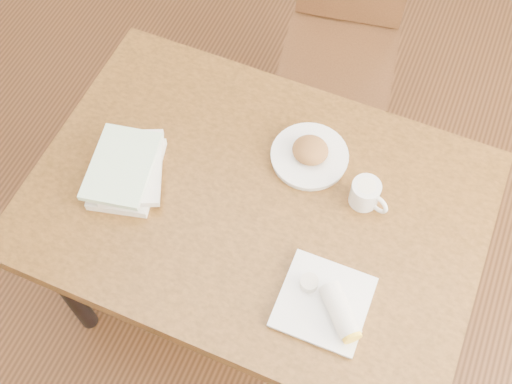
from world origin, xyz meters
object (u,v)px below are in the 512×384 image
at_px(chair_far, 344,29).
at_px(book_stack, 127,169).
at_px(table, 256,214).
at_px(coffee_mug, 366,194).
at_px(plate_scone, 310,154).
at_px(plate_burrito, 329,305).

relative_size(chair_far, book_stack, 3.21).
relative_size(table, coffee_mug, 10.84).
bearing_deg(plate_scone, table, -114.75).
height_order(plate_burrito, book_stack, plate_burrito).
bearing_deg(book_stack, chair_far, 70.42).
relative_size(plate_scone, book_stack, 0.76).
xyz_separation_m(coffee_mug, book_stack, (-0.64, -0.18, -0.01)).
relative_size(plate_scone, coffee_mug, 1.94).
bearing_deg(plate_scone, book_stack, -150.58).
height_order(chair_far, coffee_mug, chair_far).
distance_m(table, book_stack, 0.39).
xyz_separation_m(chair_far, plate_burrito, (0.31, -1.11, 0.22)).
relative_size(coffee_mug, plate_burrito, 0.50).
distance_m(chair_far, plate_scone, 0.75).
height_order(chair_far, plate_scone, chair_far).
bearing_deg(chair_far, plate_scone, -81.04).
distance_m(table, coffee_mug, 0.32).
bearing_deg(book_stack, plate_scone, 29.42).
distance_m(chair_far, book_stack, 1.04).
relative_size(chair_far, plate_scone, 4.24).
xyz_separation_m(table, book_stack, (-0.36, -0.07, 0.11)).
height_order(coffee_mug, plate_burrito, coffee_mug).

